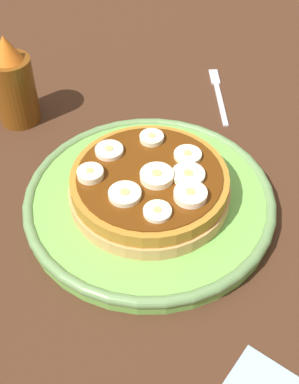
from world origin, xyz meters
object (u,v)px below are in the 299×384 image
Objects in this scene: banana_slice_6 at (188,175)px; syrup_bottle at (14,85)px; banana_slice_3 at (188,155)px; plate at (150,200)px; pancake_stack at (151,186)px; banana_slice_4 at (152,138)px; banana_slice_1 at (111,149)px; banana_slice_8 at (90,174)px; banana_slice_5 at (188,197)px; banana_slice_7 at (123,193)px; banana_slice_2 at (157,212)px; fork at (218,92)px; banana_slice_0 at (159,175)px.

syrup_bottle is (0.46, -26.30, 0.07)cm from banana_slice_6.
banana_slice_6 is (2.46, 1.82, 0.03)cm from banana_slice_3.
syrup_bottle reaches higher than plate.
banana_slice_4 reaches higher than pancake_stack.
banana_slice_4 is at bearing -108.80° from banana_slice_6.
banana_slice_1 is 1.12× the size of banana_slice_8.
banana_slice_7 is at bearing -56.81° from banana_slice_5.
pancake_stack is 5.15× the size of banana_slice_5.
banana_slice_7 is (3.97, -0.46, 1.90)cm from pancake_stack.
pancake_stack is 5.59cm from banana_slice_2.
banana_slice_6 is 1.05× the size of banana_slice_7.
banana_slice_5 is at bearing 85.68° from syrup_bottle.
banana_slice_4 and banana_slice_7 have the same top height.
fork is (-18.22, -2.64, -5.01)cm from banana_slice_4.
banana_slice_1 is 0.29× the size of fork.
pancake_stack is 4.94× the size of banana_slice_0.
banana_slice_8 reaches higher than fork.
banana_slice_7 is 0.28× the size of syrup_bottle.
banana_slice_2 is at bearing 16.28° from banana_slice_3.
banana_slice_2 is 4.19cm from banana_slice_7.
banana_slice_8 reaches higher than banana_slice_6.
banana_slice_0 reaches higher than banana_slice_7.
banana_slice_1 and banana_slice_4 have the same top height.
banana_slice_8 is 19.34cm from syrup_bottle.
banana_slice_0 is 5.91cm from banana_slice_4.
syrup_bottle reaches higher than banana_slice_5.
banana_slice_3 is at bearing -143.87° from banana_slice_5.
banana_slice_1 is at bearing -93.50° from plate.
banana_slice_1 is 1.11× the size of banana_slice_2.
banana_slice_0 and banana_slice_8 have the same top height.
pancake_stack is 4.94× the size of banana_slice_6.
banana_slice_2 is at bearing 20.41° from fork.
syrup_bottle is at bearing -107.30° from banana_slice_8.
pancake_stack is 23.63cm from fork.
pancake_stack is 5.60× the size of banana_slice_1.
banana_slice_1 is at bearing -77.80° from banana_slice_6.
fork is 0.87× the size of syrup_bottle.
banana_slice_8 is at bearing -87.97° from banana_slice_2.
banana_slice_7 reaches higher than banana_slice_2.
banana_slice_3 is (-4.36, 7.00, -0.02)cm from banana_slice_1.
banana_slice_1 is at bearing -128.89° from banana_slice_7.
syrup_bottle is at bearing -83.20° from banana_slice_3.
banana_slice_1 is 0.88× the size of banana_slice_6.
banana_slice_2 is at bearing 93.17° from banana_slice_7.
banana_slice_1 is 22.90cm from fork.
banana_slice_5 is (0.35, 5.14, 4.24)cm from plate.
banana_slice_8 is at bearing -49.06° from plate.
banana_slice_6 is 1.26× the size of banana_slice_8.
banana_slice_3 is at bearing 22.26° from fork.
pancake_stack reaches higher than fork.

